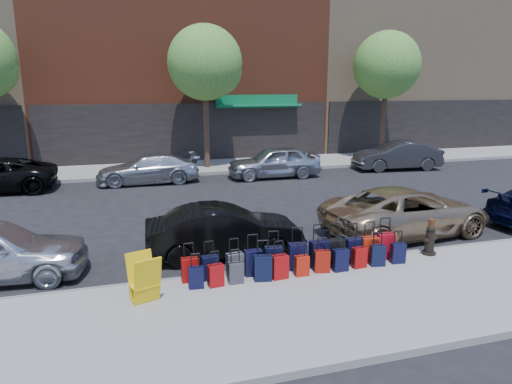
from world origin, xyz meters
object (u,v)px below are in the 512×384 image
object	(u,v)px
tree_center	(208,65)
fire_hydrant	(430,241)
tree_right	(389,67)
car_far_3	(397,156)
car_near_2	(407,211)
display_rack	(144,279)
suitcase_front_5	(297,256)
car_far_2	(274,162)
car_far_1	(148,169)
bollard	(430,236)
car_near_1	(225,231)

from	to	relation	value
tree_center	fire_hydrant	size ratio (longest dim) A/B	9.25
tree_right	car_far_3	bearing A→B (deg)	-108.40
fire_hydrant	car_near_2	bearing A→B (deg)	59.92
tree_center	display_rack	xyz separation A→B (m)	(-4.18, -14.94, -4.78)
tree_right	fire_hydrant	size ratio (longest dim) A/B	9.25
fire_hydrant	car_near_2	distance (m)	2.05
tree_right	suitcase_front_5	world-z (taller)	tree_right
tree_right	car_near_2	size ratio (longest dim) A/B	1.40
car_far_2	tree_right	bearing A→B (deg)	111.96
car_far_2	car_far_3	distance (m)	6.95
tree_center	car_far_1	bearing A→B (deg)	-142.26
display_rack	car_far_2	distance (m)	13.74
tree_center	bollard	world-z (taller)	tree_center
car_far_3	fire_hydrant	bearing A→B (deg)	-23.19
bollard	car_far_1	xyz separation A→B (m)	(-6.45, 11.68, 0.04)
car_far_3	bollard	bearing A→B (deg)	-23.15
display_rack	car_near_2	size ratio (longest dim) A/B	0.19
tree_center	car_far_2	xyz separation A→B (m)	(2.60, -2.98, -4.65)
car_near_2	suitcase_front_5	bearing A→B (deg)	108.52
car_near_1	car_far_2	distance (m)	10.60
car_far_2	car_far_3	xyz separation A→B (m)	(6.95, 0.13, -0.01)
suitcase_front_5	display_rack	bearing A→B (deg)	-161.75
car_far_3	car_far_1	bearing A→B (deg)	-84.74
tree_right	suitcase_front_5	xyz separation A→B (m)	(-11.10, -14.28, -4.94)
car_near_2	car_far_3	bearing A→B (deg)	-37.39
car_near_2	car_far_1	size ratio (longest dim) A/B	1.13
display_rack	car_far_1	xyz separation A→B (m)	(0.81, 12.33, 0.03)
tree_right	fire_hydrant	world-z (taller)	tree_right
tree_center	car_far_1	size ratio (longest dim) A/B	1.57
car_near_1	car_far_1	bearing A→B (deg)	10.37
tree_right	bollard	bearing A→B (deg)	-117.44
fire_hydrant	car_far_3	xyz separation A→B (m)	(6.50, 11.46, 0.24)
car_far_1	car_far_2	xyz separation A→B (m)	(5.98, -0.37, 0.10)
suitcase_front_5	car_far_3	world-z (taller)	car_far_3
car_far_1	car_far_2	size ratio (longest dim) A/B	1.03
tree_center	bollard	size ratio (longest dim) A/B	7.78
fire_hydrant	car_far_1	size ratio (longest dim) A/B	0.17
tree_center	car_near_2	bearing A→B (deg)	-73.50
tree_center	car_near_1	distance (m)	13.55
car_near_1	display_rack	bearing A→B (deg)	139.92
display_rack	car_far_2	world-z (taller)	car_far_2
suitcase_front_5	bollard	size ratio (longest dim) A/B	1.11
fire_hydrant	display_rack	world-z (taller)	display_rack
fire_hydrant	tree_center	bearing A→B (deg)	89.37
car_far_2	car_far_3	size ratio (longest dim) A/B	0.98
car_far_1	car_far_3	world-z (taller)	car_far_3
bollard	display_rack	distance (m)	7.29
tree_right	car_near_1	size ratio (longest dim) A/B	1.77
fire_hydrant	car_far_2	distance (m)	11.35
tree_right	bollard	world-z (taller)	tree_right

